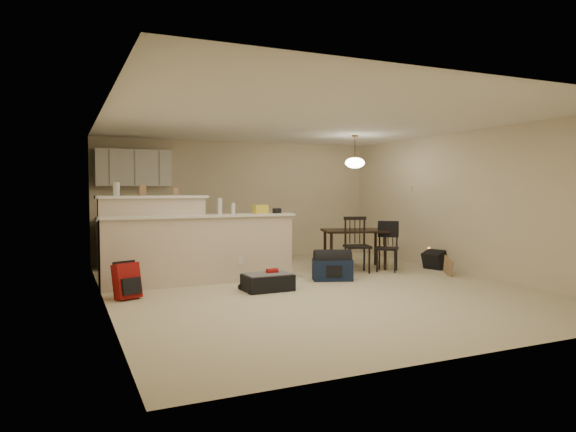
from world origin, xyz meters
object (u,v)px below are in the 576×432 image
dining_table (354,234)px  dining_chair_near (357,245)px  red_backpack (127,281)px  black_daypack (435,260)px  pendant_lamp (355,162)px  navy_duffel (332,270)px  suitcase (268,282)px  dining_chair_far (387,247)px

dining_table → dining_chair_near: dining_chair_near is taller
dining_table → red_backpack: 4.41m
dining_table → black_daypack: (1.30, -0.72, -0.47)m
pendant_lamp → navy_duffel: 2.29m
suitcase → red_backpack: size_ratio=1.45×
pendant_lamp → dining_chair_far: pendant_lamp is taller
dining_table → black_daypack: size_ratio=3.57×
pendant_lamp → black_daypack: 2.35m
red_backpack → black_daypack: red_backpack is taller
dining_chair_near → dining_chair_far: (0.56, -0.11, -0.05)m
dining_chair_far → suitcase: bearing=-122.0°
dining_table → suitcase: dining_table is taller
dining_chair_far → navy_duffel: (-1.35, -0.40, -0.27)m
pendant_lamp → suitcase: pendant_lamp is taller
pendant_lamp → red_backpack: bearing=-165.5°
pendant_lamp → dining_table: bearing=0.0°
dining_chair_near → suitcase: dining_chair_near is taller
suitcase → dining_chair_far: bearing=14.2°
dining_table → red_backpack: dining_table is taller
suitcase → navy_duffel: navy_duffel is taller
red_backpack → black_daypack: size_ratio=1.29×
pendant_lamp → red_backpack: (-4.25, -1.10, -1.75)m
dining_table → pendant_lamp: size_ratio=2.16×
pendant_lamp → dining_chair_near: size_ratio=0.62×
red_backpack → black_daypack: bearing=-16.4°
dining_table → dining_chair_far: dining_chair_far is taller
black_daypack → navy_duffel: bearing=79.4°
dining_chair_far → suitcase: 2.76m
navy_duffel → dining_chair_far: bearing=35.8°
dining_table → dining_chair_near: bearing=-98.1°
pendant_lamp → dining_chair_near: 1.58m
dining_table → pendant_lamp: (0.00, 0.00, 1.35)m
red_backpack → navy_duffel: (3.24, 0.12, -0.07)m
pendant_lamp → dining_chair_near: (-0.22, -0.46, -1.49)m
dining_chair_far → dining_table: bearing=162.5°
dining_chair_near → suitcase: size_ratio=1.42×
navy_duffel → black_daypack: 2.32m
pendant_lamp → navy_duffel: bearing=-135.9°
dining_table → suitcase: size_ratio=1.91×
black_daypack → suitcase: bearing=82.9°
pendant_lamp → red_backpack: size_ratio=1.28×
red_backpack → pendant_lamp: bearing=-5.8°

